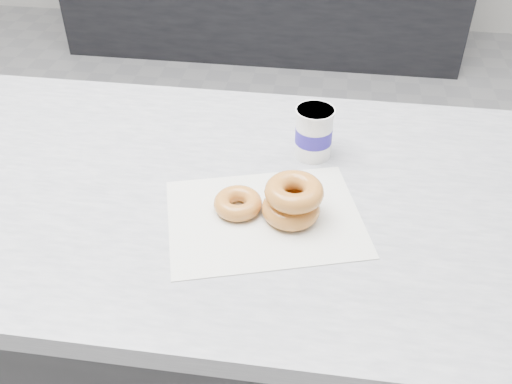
{
  "coord_description": "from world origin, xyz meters",
  "views": [
    {
      "loc": [
        0.46,
        -1.44,
        1.57
      ],
      "look_at": [
        0.34,
        -0.65,
        0.94
      ],
      "focal_mm": 40.0,
      "sensor_mm": 36.0,
      "label": 1
    }
  ],
  "objects_px": {
    "counter": "(120,322)",
    "donut_stack": "(292,200)",
    "coffee_cup": "(314,132)",
    "donut_single": "(238,203)"
  },
  "relations": [
    {
      "from": "counter",
      "to": "donut_stack",
      "type": "distance_m",
      "value": 0.64
    },
    {
      "from": "donut_stack",
      "to": "coffee_cup",
      "type": "xyz_separation_m",
      "value": [
        0.02,
        0.2,
        0.02
      ]
    },
    {
      "from": "donut_single",
      "to": "donut_stack",
      "type": "relative_size",
      "value": 0.6
    },
    {
      "from": "donut_stack",
      "to": "coffee_cup",
      "type": "distance_m",
      "value": 0.2
    },
    {
      "from": "coffee_cup",
      "to": "donut_stack",
      "type": "bearing_deg",
      "value": -90.12
    },
    {
      "from": "donut_single",
      "to": "coffee_cup",
      "type": "relative_size",
      "value": 0.83
    },
    {
      "from": "donut_single",
      "to": "coffee_cup",
      "type": "distance_m",
      "value": 0.23
    },
    {
      "from": "donut_single",
      "to": "coffee_cup",
      "type": "height_order",
      "value": "coffee_cup"
    },
    {
      "from": "donut_single",
      "to": "coffee_cup",
      "type": "xyz_separation_m",
      "value": [
        0.12,
        0.2,
        0.04
      ]
    },
    {
      "from": "donut_single",
      "to": "donut_stack",
      "type": "bearing_deg",
      "value": -1.93
    }
  ]
}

